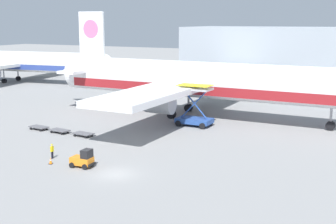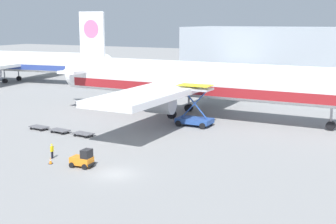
# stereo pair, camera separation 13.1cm
# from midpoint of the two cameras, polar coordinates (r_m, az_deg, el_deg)

# --- Properties ---
(ground_plane) EXTENTS (400.00, 400.00, 0.00)m
(ground_plane) POSITION_cam_midpoint_polar(r_m,az_deg,el_deg) (48.52, -6.52, -7.56)
(ground_plane) COLOR gray
(airplane_main) EXTENTS (58.07, 48.12, 17.00)m
(airplane_main) POSITION_cam_midpoint_polar(r_m,az_deg,el_deg) (75.51, 3.78, 3.77)
(airplane_main) COLOR white
(airplane_main) RESTS_ON ground_plane
(airplane_distant) EXTENTS (50.57, 42.44, 14.84)m
(airplane_distant) POSITION_cam_midpoint_polar(r_m,az_deg,el_deg) (123.89, -17.63, 5.80)
(airplane_distant) COLOR white
(airplane_distant) RESTS_ON ground_plane
(scissor_lift_loader) EXTENTS (5.25, 3.44, 6.15)m
(scissor_lift_loader) POSITION_cam_midpoint_polar(r_m,az_deg,el_deg) (69.48, 3.19, 0.16)
(scissor_lift_loader) COLOR #284C99
(scissor_lift_loader) RESTS_ON ground_plane
(baggage_tug_mid) EXTENTS (2.54, 1.78, 2.00)m
(baggage_tug_mid) POSITION_cam_midpoint_polar(r_m,az_deg,el_deg) (51.05, -10.37, -5.69)
(baggage_tug_mid) COLOR orange
(baggage_tug_mid) RESTS_ON ground_plane
(baggage_dolly_lead) EXTENTS (3.76, 1.79, 0.48)m
(baggage_dolly_lead) POSITION_cam_midpoint_polar(r_m,az_deg,el_deg) (69.76, -15.51, -1.78)
(baggage_dolly_lead) COLOR #56565B
(baggage_dolly_lead) RESTS_ON ground_plane
(baggage_dolly_second) EXTENTS (3.76, 1.79, 0.48)m
(baggage_dolly_second) POSITION_cam_midpoint_polar(r_m,az_deg,el_deg) (66.99, -13.10, -2.19)
(baggage_dolly_second) COLOR #56565B
(baggage_dolly_second) RESTS_ON ground_plane
(baggage_dolly_third) EXTENTS (3.76, 1.79, 0.48)m
(baggage_dolly_third) POSITION_cam_midpoint_polar(r_m,az_deg,el_deg) (64.37, -10.34, -2.62)
(baggage_dolly_third) COLOR #56565B
(baggage_dolly_third) RESTS_ON ground_plane
(ground_crew_near) EXTENTS (0.23, 0.57, 1.72)m
(ground_crew_near) POSITION_cam_midpoint_polar(r_m,az_deg,el_deg) (54.85, -14.02, -4.52)
(ground_crew_near) COLOR black
(ground_crew_near) RESTS_ON ground_plane
(traffic_cone_near) EXTENTS (0.40, 0.40, 0.77)m
(traffic_cone_near) POSITION_cam_midpoint_polar(r_m,az_deg,el_deg) (53.02, -14.19, -5.78)
(traffic_cone_near) COLOR black
(traffic_cone_near) RESTS_ON ground_plane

